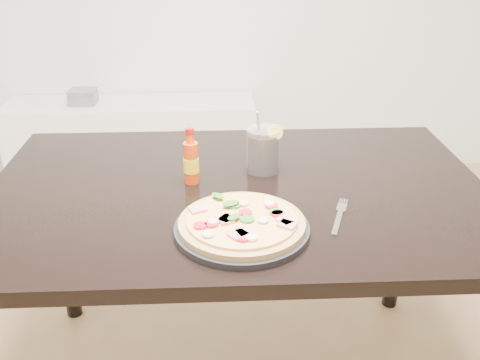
{
  "coord_description": "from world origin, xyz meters",
  "views": [
    {
      "loc": [
        -0.32,
        -0.85,
        1.42
      ],
      "look_at": [
        -0.26,
        0.37,
        0.83
      ],
      "focal_mm": 40.0,
      "sensor_mm": 36.0,
      "label": 1
    }
  ],
  "objects_px": {
    "dining_table": "(238,213)",
    "media_console": "(134,143)",
    "plate": "(242,229)",
    "cola_cup": "(263,151)",
    "fork": "(340,215)",
    "hot_sauce_bottle": "(191,161)",
    "pizza": "(242,222)"
  },
  "relations": [
    {
      "from": "dining_table",
      "to": "media_console",
      "type": "height_order",
      "value": "dining_table"
    },
    {
      "from": "plate",
      "to": "cola_cup",
      "type": "height_order",
      "value": "cola_cup"
    },
    {
      "from": "plate",
      "to": "media_console",
      "type": "relative_size",
      "value": 0.23
    },
    {
      "from": "dining_table",
      "to": "plate",
      "type": "bearing_deg",
      "value": -90.36
    },
    {
      "from": "cola_cup",
      "to": "media_console",
      "type": "bearing_deg",
      "value": 112.75
    },
    {
      "from": "plate",
      "to": "fork",
      "type": "bearing_deg",
      "value": 14.12
    },
    {
      "from": "dining_table",
      "to": "fork",
      "type": "height_order",
      "value": "fork"
    },
    {
      "from": "hot_sauce_bottle",
      "to": "media_console",
      "type": "relative_size",
      "value": 0.12
    },
    {
      "from": "fork",
      "to": "dining_table",
      "type": "bearing_deg",
      "value": 164.59
    },
    {
      "from": "dining_table",
      "to": "plate",
      "type": "distance_m",
      "value": 0.26
    },
    {
      "from": "cola_cup",
      "to": "fork",
      "type": "distance_m",
      "value": 0.34
    },
    {
      "from": "media_console",
      "to": "cola_cup",
      "type": "bearing_deg",
      "value": -67.25
    },
    {
      "from": "plate",
      "to": "media_console",
      "type": "xyz_separation_m",
      "value": [
        -0.54,
        1.82,
        -0.51
      ]
    },
    {
      "from": "dining_table",
      "to": "media_console",
      "type": "distance_m",
      "value": 1.72
    },
    {
      "from": "hot_sauce_bottle",
      "to": "plate",
      "type": "bearing_deg",
      "value": -65.01
    },
    {
      "from": "dining_table",
      "to": "hot_sauce_bottle",
      "type": "distance_m",
      "value": 0.2
    },
    {
      "from": "dining_table",
      "to": "fork",
      "type": "bearing_deg",
      "value": -35.24
    },
    {
      "from": "hot_sauce_bottle",
      "to": "fork",
      "type": "height_order",
      "value": "hot_sauce_bottle"
    },
    {
      "from": "fork",
      "to": "cola_cup",
      "type": "bearing_deg",
      "value": 140.78
    },
    {
      "from": "pizza",
      "to": "media_console",
      "type": "distance_m",
      "value": 1.97
    },
    {
      "from": "hot_sauce_bottle",
      "to": "fork",
      "type": "relative_size",
      "value": 0.9
    },
    {
      "from": "plate",
      "to": "dining_table",
      "type": "bearing_deg",
      "value": 89.64
    },
    {
      "from": "pizza",
      "to": "dining_table",
      "type": "bearing_deg",
      "value": 89.67
    },
    {
      "from": "fork",
      "to": "pizza",
      "type": "bearing_deg",
      "value": -145.87
    },
    {
      "from": "plate",
      "to": "hot_sauce_bottle",
      "type": "xyz_separation_m",
      "value": [
        -0.13,
        0.28,
        0.06
      ]
    },
    {
      "from": "dining_table",
      "to": "plate",
      "type": "height_order",
      "value": "plate"
    },
    {
      "from": "fork",
      "to": "media_console",
      "type": "relative_size",
      "value": 0.13
    },
    {
      "from": "hot_sauce_bottle",
      "to": "dining_table",
      "type": "bearing_deg",
      "value": -15.55
    },
    {
      "from": "dining_table",
      "to": "hot_sauce_bottle",
      "type": "relative_size",
      "value": 8.54
    },
    {
      "from": "pizza",
      "to": "hot_sauce_bottle",
      "type": "distance_m",
      "value": 0.31
    },
    {
      "from": "hot_sauce_bottle",
      "to": "fork",
      "type": "xyz_separation_m",
      "value": [
        0.38,
        -0.21,
        -0.06
      ]
    },
    {
      "from": "dining_table",
      "to": "fork",
      "type": "distance_m",
      "value": 0.32
    }
  ]
}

